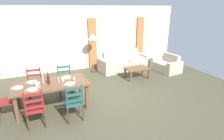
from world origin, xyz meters
TOP-DOWN VIEW (x-y plane):
  - ground_plane at (0.00, 0.00)m, footprint 9.60×9.60m
  - wall_far at (0.00, 3.30)m, footprint 9.60×0.16m
  - curtain_panel_left at (0.64, 3.16)m, footprint 0.35×0.08m
  - curtain_panel_right at (3.04, 3.16)m, footprint 0.35×0.08m
  - dining_table at (-1.45, 0.13)m, footprint 1.90×0.96m
  - dining_chair_near_left at (-1.89, -0.60)m, footprint 0.42×0.40m
  - dining_chair_near_right at (-1.03, -0.64)m, footprint 0.43×0.41m
  - dining_chair_far_left at (-1.86, 0.89)m, footprint 0.45×0.43m
  - dining_chair_far_right at (-0.99, 0.87)m, footprint 0.45×0.43m
  - dining_chair_head_west at (-2.60, 0.11)m, footprint 0.42×0.44m
  - dinner_plate_near_left at (-1.90, -0.12)m, footprint 0.24×0.24m
  - fork_near_left at (-2.05, -0.12)m, footprint 0.03×0.17m
  - dinner_plate_near_right at (-1.00, -0.12)m, footprint 0.24×0.24m
  - fork_near_right at (-1.15, -0.12)m, footprint 0.02×0.17m
  - dinner_plate_far_left at (-1.90, 0.38)m, footprint 0.24×0.24m
  - fork_far_left at (-2.05, 0.38)m, footprint 0.02×0.17m
  - dinner_plate_far_right at (-1.00, 0.38)m, footprint 0.24×0.24m
  - fork_far_right at (-1.15, 0.38)m, footprint 0.03×0.17m
  - dinner_plate_head_west at (-2.23, 0.13)m, footprint 0.24×0.24m
  - fork_head_west at (-2.38, 0.13)m, footprint 0.03×0.17m
  - wine_bottle at (-1.51, 0.10)m, footprint 0.07×0.07m
  - wine_glass_near_left at (-1.75, -0.00)m, footprint 0.06×0.06m
  - wine_glass_near_right at (-0.87, -0.02)m, footprint 0.06×0.06m
  - coffee_cup_primary at (-1.15, 0.15)m, footprint 0.07×0.07m
  - coffee_cup_secondary at (-1.79, 0.05)m, footprint 0.07×0.07m
  - candle_tall at (-1.63, 0.15)m, footprint 0.05×0.05m
  - candle_short at (-1.25, 0.09)m, footprint 0.05×0.05m
  - couch at (1.83, 2.46)m, footprint 2.36×1.07m
  - coffee_table at (1.82, 1.25)m, footprint 0.90×0.56m
  - armchair_upholstered at (3.46, 1.50)m, footprint 0.94×1.25m
  - standing_lamp at (0.49, 2.65)m, footprint 0.40×0.40m

SIDE VIEW (x-z plane):
  - ground_plane at x=0.00m, z-range -0.02..0.00m
  - armchair_upholstered at x=3.46m, z-range -0.11..0.61m
  - couch at x=1.83m, z-range -0.11..0.69m
  - coffee_table at x=1.82m, z-range 0.15..0.57m
  - dining_chair_near_left at x=-1.89m, z-range 0.00..0.96m
  - dining_chair_near_right at x=-1.03m, z-range 0.00..0.96m
  - dining_chair_far_left at x=-1.86m, z-range 0.00..0.96m
  - dining_chair_far_right at x=-0.99m, z-range 0.00..0.96m
  - dining_chair_head_west at x=-2.60m, z-range 0.00..0.96m
  - dining_table at x=-1.45m, z-range 0.29..1.04m
  - fork_near_left at x=-2.05m, z-range 0.75..0.76m
  - fork_near_right at x=-1.15m, z-range 0.75..0.76m
  - fork_far_left at x=-2.05m, z-range 0.75..0.76m
  - fork_far_right at x=-1.15m, z-range 0.75..0.76m
  - fork_head_west at x=-2.38m, z-range 0.75..0.76m
  - dinner_plate_near_left at x=-1.90m, z-range 0.75..0.77m
  - dinner_plate_near_right at x=-1.00m, z-range 0.75..0.77m
  - dinner_plate_far_left at x=-1.90m, z-range 0.75..0.77m
  - dinner_plate_far_right at x=-1.00m, z-range 0.75..0.77m
  - dinner_plate_head_west at x=-2.23m, z-range 0.75..0.77m
  - candle_short at x=-1.25m, z-range 0.71..0.87m
  - coffee_cup_primary at x=-1.15m, z-range 0.75..0.84m
  - coffee_cup_secondary at x=-1.79m, z-range 0.75..0.84m
  - candle_tall at x=-1.63m, z-range 0.70..0.95m
  - wine_glass_near_left at x=-1.75m, z-range 0.78..0.94m
  - wine_glass_near_right at x=-0.87m, z-range 0.78..0.94m
  - wine_bottle at x=-1.51m, z-range 0.71..1.03m
  - curtain_panel_left at x=0.64m, z-range 0.00..2.20m
  - curtain_panel_right at x=3.04m, z-range 0.00..2.20m
  - wall_far at x=0.00m, z-range 0.00..2.70m
  - standing_lamp at x=0.49m, z-range 0.59..2.23m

